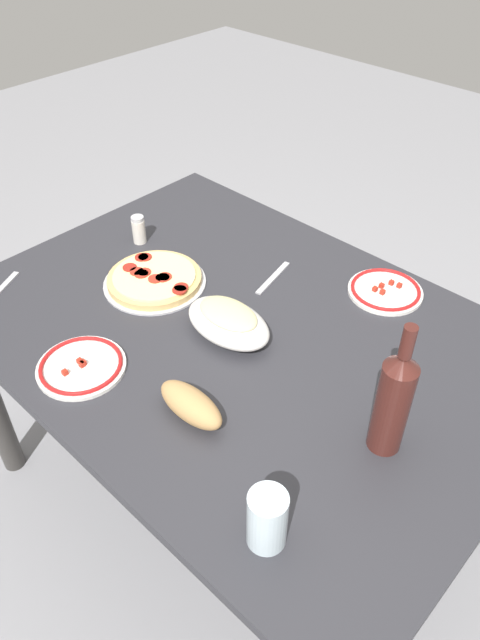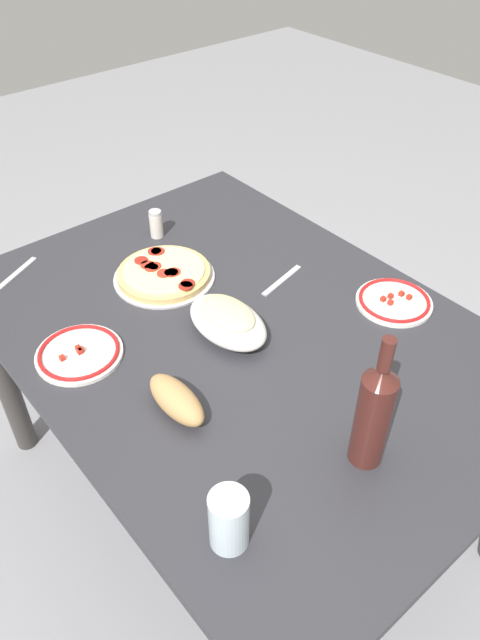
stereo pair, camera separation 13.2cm
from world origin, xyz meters
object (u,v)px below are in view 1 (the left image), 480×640
(baked_pasta_dish, at_px, (228,321))
(wine_bottle, at_px, (393,401))
(bread_loaf, at_px, (191,405))
(spice_shaker, at_px, (139,230))
(side_plate_near, at_px, (81,366))
(side_plate_far, at_px, (385,290))
(dining_table, at_px, (240,358))
(water_glass, at_px, (267,519))
(pepperoni_pizza, at_px, (155,279))

(baked_pasta_dish, bearing_deg, wine_bottle, -3.04)
(bread_loaf, height_order, spice_shaker, spice_shaker)
(side_plate_near, xyz_separation_m, side_plate_far, (0.36, 0.74, 0.00))
(bread_loaf, bearing_deg, dining_table, 113.06)
(side_plate_far, bearing_deg, water_glass, -72.24)
(spice_shaker, bearing_deg, bread_loaf, -30.33)
(water_glass, height_order, side_plate_far, water_glass)
(water_glass, height_order, side_plate_near, water_glass)
(wine_bottle, bearing_deg, baked_pasta_dish, 176.96)
(pepperoni_pizza, xyz_separation_m, baked_pasta_dish, (0.29, -0.01, 0.03))
(side_plate_far, bearing_deg, wine_bottle, -57.43)
(water_glass, distance_m, side_plate_far, 0.80)
(bread_loaf, bearing_deg, baked_pasta_dish, 117.51)
(pepperoni_pizza, xyz_separation_m, side_plate_far, (0.49, 0.40, -0.01))
(spice_shaker, bearing_deg, wine_bottle, -8.27)
(baked_pasta_dish, height_order, wine_bottle, wine_bottle)
(dining_table, bearing_deg, side_plate_far, 64.17)
(water_glass, bearing_deg, side_plate_near, 177.75)
(baked_pasta_dish, distance_m, water_glass, 0.56)
(side_plate_near, distance_m, side_plate_far, 0.82)
(side_plate_near, relative_size, bread_loaf, 1.20)
(dining_table, distance_m, pepperoni_pizza, 0.33)
(pepperoni_pizza, distance_m, wine_bottle, 0.78)
(side_plate_near, bearing_deg, pepperoni_pizza, 111.22)
(water_glass, bearing_deg, baked_pasta_dish, 141.28)
(dining_table, distance_m, side_plate_near, 0.41)
(pepperoni_pizza, bearing_deg, bread_loaf, -31.05)
(dining_table, relative_size, spice_shaker, 16.36)
(baked_pasta_dish, distance_m, bread_loaf, 0.28)
(dining_table, distance_m, water_glass, 0.60)
(dining_table, distance_m, spice_shaker, 0.53)
(wine_bottle, bearing_deg, side_plate_far, 122.57)
(spice_shaker, bearing_deg, side_plate_near, -53.69)
(dining_table, xyz_separation_m, side_plate_far, (0.18, 0.38, 0.11))
(baked_pasta_dish, xyz_separation_m, side_plate_far, (0.19, 0.41, -0.03))
(pepperoni_pizza, bearing_deg, baked_pasta_dish, -1.53)
(water_glass, bearing_deg, bread_loaf, 161.21)
(dining_table, xyz_separation_m, spice_shaker, (-0.50, 0.08, 0.14))
(wine_bottle, relative_size, side_plate_near, 1.53)
(wine_bottle, xyz_separation_m, bread_loaf, (-0.35, -0.22, -0.10))
(wine_bottle, distance_m, spice_shaker, 0.98)
(pepperoni_pizza, relative_size, side_plate_near, 1.35)
(side_plate_far, relative_size, spice_shaker, 2.33)
(water_glass, relative_size, side_plate_near, 0.60)
(water_glass, relative_size, spice_shaker, 1.46)
(baked_pasta_dish, bearing_deg, side_plate_far, 64.78)
(dining_table, xyz_separation_m, water_glass, (0.43, -0.38, 0.17))
(wine_bottle, height_order, spice_shaker, wine_bottle)
(dining_table, bearing_deg, bread_loaf, -66.94)
(pepperoni_pizza, height_order, wine_bottle, wine_bottle)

